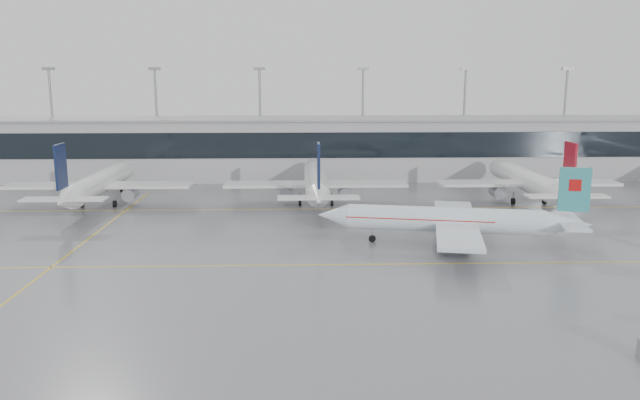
{
  "coord_description": "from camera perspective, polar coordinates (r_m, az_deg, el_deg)",
  "views": [
    {
      "loc": [
        -2.54,
        -66.69,
        20.54
      ],
      "look_at": [
        0.0,
        12.0,
        5.0
      ],
      "focal_mm": 35.0,
      "sensor_mm": 36.0,
      "label": 1
    }
  ],
  "objects": [
    {
      "name": "air_canada_jet",
      "position": [
        78.57,
        12.22,
        -1.87
      ],
      "size": [
        33.2,
        26.1,
        10.12
      ],
      "rotation": [
        0.0,
        0.0,
        2.94
      ],
      "color": "white",
      "rests_on": "ground"
    },
    {
      "name": "terminal_glass",
      "position": [
        121.87,
        -0.65,
        5.02
      ],
      "size": [
        180.0,
        0.2,
        5.0
      ],
      "primitive_type": "cube",
      "color": "black",
      "rests_on": "ground"
    },
    {
      "name": "taxi_line_main",
      "position": [
        69.83,
        0.32,
        -5.94
      ],
      "size": [
        120.0,
        0.25,
        0.01
      ],
      "primitive_type": "cube",
      "color": "yellow",
      "rests_on": "ground"
    },
    {
      "name": "ground",
      "position": [
        69.83,
        0.32,
        -5.94
      ],
      "size": [
        320.0,
        320.0,
        0.0
      ],
      "primitive_type": "plane",
      "color": "slate",
      "rests_on": "ground"
    },
    {
      "name": "terminal",
      "position": [
        129.53,
        -0.72,
        4.72
      ],
      "size": [
        180.0,
        15.0,
        12.0
      ],
      "primitive_type": "cube",
      "color": "#A4A4A8",
      "rests_on": "ground"
    },
    {
      "name": "parked_jet_c",
      "position": [
        101.81,
        -0.39,
        1.65
      ],
      "size": [
        29.64,
        36.96,
        11.72
      ],
      "rotation": [
        0.0,
        0.0,
        1.57
      ],
      "color": "silver",
      "rests_on": "ground"
    },
    {
      "name": "taxi_line_cross",
      "position": [
        88.59,
        -19.88,
        -2.92
      ],
      "size": [
        0.25,
        60.0,
        0.01
      ],
      "primitive_type": "cube",
      "color": "yellow",
      "rests_on": "ground"
    },
    {
      "name": "terminal_roof",
      "position": [
        128.99,
        -0.72,
        7.46
      ],
      "size": [
        182.0,
        16.0,
        0.4
      ],
      "primitive_type": "cube",
      "color": "gray",
      "rests_on": "ground"
    },
    {
      "name": "parked_jet_b",
      "position": [
        106.83,
        -19.52,
        1.46
      ],
      "size": [
        29.64,
        36.96,
        11.72
      ],
      "rotation": [
        0.0,
        0.0,
        1.57
      ],
      "color": "silver",
      "rests_on": "ground"
    },
    {
      "name": "light_masts",
      "position": [
        134.91,
        -0.78,
        8.11
      ],
      "size": [
        156.4,
        1.0,
        22.6
      ],
      "color": "gray",
      "rests_on": "ground"
    },
    {
      "name": "taxi_line_north",
      "position": [
        98.88,
        -0.34,
        -0.82
      ],
      "size": [
        120.0,
        0.25,
        0.01
      ],
      "primitive_type": "cube",
      "color": "yellow",
      "rests_on": "ground"
    },
    {
      "name": "parked_jet_d",
      "position": [
        108.48,
        18.43,
        1.67
      ],
      "size": [
        29.64,
        36.96,
        11.72
      ],
      "rotation": [
        0.0,
        0.0,
        1.57
      ],
      "color": "silver",
      "rests_on": "ground"
    }
  ]
}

